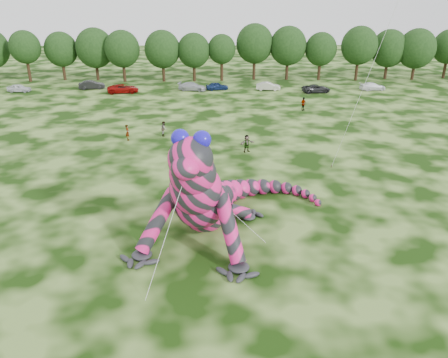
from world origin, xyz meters
The scene contains 28 objects.
ground centered at (0.00, 0.00, 0.00)m, with size 240.00×240.00×0.00m, color #16330A.
inflatable_gecko centered at (-0.62, 0.17, 4.19)m, with size 14.11×16.75×8.38m, color #E21B76, non-canonical shape.
tree_3 centered at (-35.72, 57.07, 4.72)m, with size 5.81×5.23×9.44m, color black, non-canonical shape.
tree_4 centered at (-29.64, 58.71, 4.53)m, with size 6.22×5.60×9.06m, color black, non-canonical shape.
tree_5 centered at (-23.12, 58.44, 4.90)m, with size 7.16×6.44×9.80m, color black, non-canonical shape.
tree_6 centered at (-17.56, 56.68, 4.75)m, with size 6.52×5.86×9.49m, color black, non-canonical shape.
tree_7 centered at (-10.08, 56.80, 4.74)m, with size 6.68×6.01×9.48m, color black, non-canonical shape.
tree_8 centered at (-4.22, 56.99, 4.47)m, with size 6.14×5.53×8.94m, color black, non-canonical shape.
tree_9 centered at (1.06, 57.35, 4.34)m, with size 5.27×4.74×8.68m, color black, non-canonical shape.
tree_10 centered at (7.40, 58.58, 5.25)m, with size 7.09×6.38×10.50m, color black, non-canonical shape.
tree_11 centered at (13.79, 58.20, 5.03)m, with size 7.01×6.31×10.07m, color black, non-canonical shape.
tree_12 centered at (20.01, 57.74, 4.49)m, with size 5.99×5.39×8.97m, color black, non-canonical shape.
tree_13 centered at (27.13, 57.13, 5.06)m, with size 6.83×6.15×10.13m, color black, non-canonical shape.
tree_14 centered at (33.46, 58.72, 4.70)m, with size 6.82×6.14×9.40m, color black, non-canonical shape.
tree_15 centered at (38.47, 57.77, 4.82)m, with size 7.17×6.45×9.63m, color black, non-canonical shape.
tree_16 centered at (45.45, 59.37, 4.69)m, with size 6.26×5.63×9.37m, color black, non-canonical shape.
car_0 centered at (-33.88, 47.41, 0.66)m, with size 1.56×3.89×1.32m, color silver.
car_1 centered at (-22.03, 49.64, 0.73)m, with size 1.55×4.46×1.47m, color black.
car_2 centered at (-15.88, 46.31, 0.73)m, with size 2.42×5.24×1.46m, color maroon.
car_3 centered at (-4.20, 48.01, 0.70)m, with size 1.97×4.84×1.40m, color #ABB0B5.
car_4 centered at (0.14, 48.49, 0.66)m, with size 1.57×3.90×1.33m, color navy.
car_5 centered at (9.05, 48.06, 0.69)m, with size 1.46×4.19×1.38m, color beige.
car_6 centered at (17.05, 46.03, 0.67)m, with size 2.22×4.82×1.34m, color #28282A.
car_7 centered at (27.29, 47.74, 0.66)m, with size 1.85×4.55×1.32m, color white.
spectator_3 centered at (12.51, 33.77, 0.95)m, with size 1.11×0.46×1.89m, color gray.
spectator_5 centered at (3.16, 15.96, 0.93)m, with size 1.73×0.55×1.86m, color gray.
spectator_0 centered at (-10.28, 20.24, 0.92)m, with size 0.67×0.44×1.83m, color gray.
spectator_1 centered at (-6.27, 21.84, 0.88)m, with size 0.85×0.67×1.76m, color gray.
Camera 1 is at (-0.08, -28.12, 15.64)m, focal length 35.00 mm.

